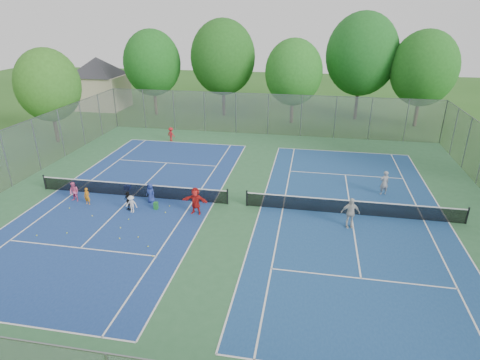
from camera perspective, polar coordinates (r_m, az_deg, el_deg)
name	(u,v)px	position (r m, az deg, el deg)	size (l,w,h in m)	color
ground	(237,205)	(25.33, -0.41, -3.58)	(120.00, 120.00, 0.00)	#28591C
court_pad	(237,205)	(25.33, -0.41, -3.56)	(32.00, 32.00, 0.01)	#2F643B
court_left	(133,196)	(27.40, -14.96, -2.24)	(10.97, 23.77, 0.01)	navy
court_right	(351,214)	(25.10, 15.54, -4.71)	(10.97, 23.77, 0.01)	navy
net_left	(132,190)	(27.22, -15.05, -1.40)	(12.87, 0.10, 0.91)	black
net_right	(352,208)	(24.90, 15.64, -3.81)	(12.87, 0.10, 0.91)	black
fence_north	(268,115)	(39.61, 4.01, 9.26)	(32.00, 0.10, 4.00)	gray
fence_west	(6,159)	(31.54, -30.34, 2.54)	(32.00, 0.10, 4.00)	gray
house	(98,74)	(53.69, -19.56, 14.05)	(11.03, 11.03, 7.30)	#B7A88C
tree_nw	(152,63)	(48.21, -12.38, 15.95)	(6.40, 6.40, 9.58)	#443326
tree_nl	(223,57)	(46.67, -2.43, 17.02)	(7.20, 7.20, 10.69)	#443326
tree_nc	(294,72)	(43.73, 7.63, 14.94)	(6.00, 6.00, 8.85)	#443326
tree_nr	(362,54)	(46.70, 16.95, 16.73)	(7.60, 7.60, 11.42)	#443326
tree_ne	(424,68)	(45.85, 24.71, 14.22)	(6.60, 6.60, 9.77)	#443326
tree_side_w	(48,85)	(40.26, -25.65, 12.07)	(5.60, 5.60, 8.47)	#443326
ball_crate	(127,187)	(28.52, -15.71, -0.99)	(0.37, 0.37, 0.32)	#1936C1
ball_hopper	(156,206)	(25.24, -11.87, -3.61)	(0.24, 0.24, 0.48)	#23812D
student_a	(87,196)	(26.95, -20.93, -2.18)	(0.41, 0.27, 1.12)	orange
student_b	(74,192)	(27.65, -22.52, -1.59)	(0.63, 0.49, 1.30)	#D95486
student_c	(131,204)	(25.06, -15.19, -3.34)	(0.71, 0.41, 1.11)	silver
student_d	(128,201)	(25.43, -15.60, -2.86)	(0.71, 0.29, 1.21)	black
student_e	(151,193)	(26.04, -12.60, -1.79)	(0.64, 0.42, 1.32)	navy
student_f	(196,201)	(24.06, -6.34, -2.97)	(1.58, 0.50, 1.70)	red
child_far_baseline	(171,134)	(38.34, -9.77, 6.43)	(0.84, 0.48, 1.30)	#B4191E
instructor	(384,183)	(28.09, 19.83, -0.39)	(0.61, 0.40, 1.67)	gray
teen_court_b	(350,213)	(23.26, 15.41, -4.52)	(1.06, 0.44, 1.80)	beige
tennis_ball_0	(70,208)	(26.98, -23.08, -3.74)	(0.07, 0.07, 0.07)	#B7D531
tennis_ball_1	(148,247)	(21.56, -12.96, -9.23)	(0.07, 0.07, 0.07)	#B4C92E
tennis_ball_2	(129,220)	(24.44, -15.56, -5.45)	(0.07, 0.07, 0.07)	#CBF338
tennis_ball_3	(120,228)	(23.66, -16.63, -6.56)	(0.07, 0.07, 0.07)	#E1F037
tennis_ball_4	(138,237)	(22.50, -14.28, -7.91)	(0.07, 0.07, 0.07)	yellow
tennis_ball_5	(153,257)	(20.73, -12.31, -10.59)	(0.07, 0.07, 0.07)	gold
tennis_ball_6	(120,239)	(22.64, -16.74, -8.00)	(0.07, 0.07, 0.07)	yellow
tennis_ball_7	(169,206)	(25.49, -10.00, -3.69)	(0.07, 0.07, 0.07)	#B2C42D
tennis_ball_8	(92,216)	(25.51, -20.27, -4.84)	(0.07, 0.07, 0.07)	yellow
tennis_ball_9	(67,233)	(24.15, -23.40, -6.96)	(0.07, 0.07, 0.07)	#ADD130
tennis_ball_10	(37,236)	(24.60, -26.93, -7.07)	(0.07, 0.07, 0.07)	#B7CC2F
tennis_ball_11	(165,213)	(24.74, -10.57, -4.59)	(0.07, 0.07, 0.07)	#C4D431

